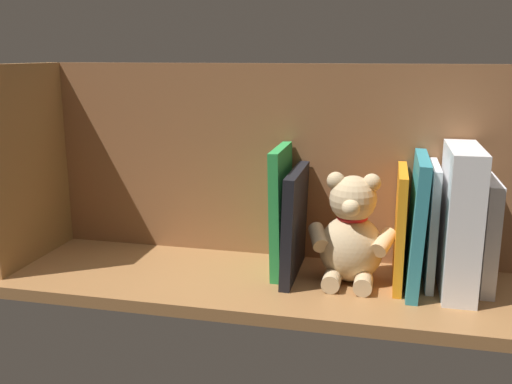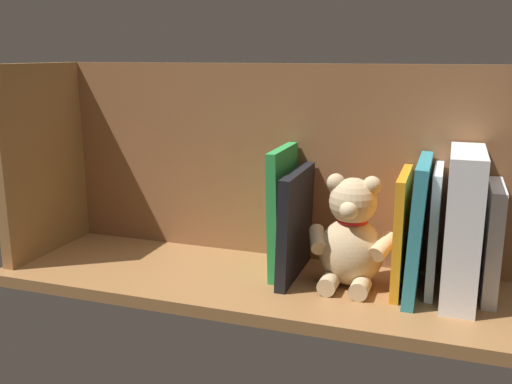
{
  "view_description": "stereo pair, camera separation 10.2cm",
  "coord_description": "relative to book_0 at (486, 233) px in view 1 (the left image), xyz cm",
  "views": [
    {
      "loc": [
        -22.34,
        96.67,
        40.13
      ],
      "look_at": [
        0.0,
        0.0,
        16.01
      ],
      "focal_mm": 40.24,
      "sensor_mm": 36.0,
      "label": 1
    },
    {
      "loc": [
        -32.14,
        93.86,
        40.13
      ],
      "look_at": [
        0.0,
        0.0,
        16.01
      ],
      "focal_mm": 40.24,
      "sensor_mm": 36.0,
      "label": 2
    }
  ],
  "objects": [
    {
      "name": "book_4",
      "position": [
        33.3,
        2.11,
        0.27
      ],
      "size": [
        2.53,
        18.15,
        19.86
      ],
      "primitive_type": "cube",
      "rotation": [
        0.0,
        -0.03,
        0.0
      ],
      "color": "black",
      "rests_on": "ground_plane"
    },
    {
      "name": "teddy_bear",
      "position": [
        22.96,
        2.99,
        -0.89
      ],
      "size": [
        16.13,
        12.7,
        19.87
      ],
      "rotation": [
        0.0,
        0.0,
        -0.02
      ],
      "color": "#D1B284",
      "rests_on": "ground_plane"
    },
    {
      "name": "book_2",
      "position": [
        11.94,
        2.32,
        1.89
      ],
      "size": [
        2.82,
        18.57,
        23.11
      ],
      "primitive_type": "cube",
      "rotation": [
        0.0,
        -0.04,
        0.0
      ],
      "color": "teal",
      "rests_on": "ground_plane"
    },
    {
      "name": "shelf_side_divider",
      "position": [
        85.72,
        4.85,
        9.47
      ],
      "size": [
        2.4,
        24.44,
        38.21
      ],
      "primitive_type": "cube",
      "color": "#9E6B3D",
      "rests_on": "ground_plane"
    },
    {
      "name": "shelf_back_panel",
      "position": [
        39.95,
        -8.11,
        9.47
      ],
      "size": [
        95.53,
        1.5,
        38.21
      ],
      "primitive_type": "cube",
      "color": "#915C37",
      "rests_on": "ground_plane"
    },
    {
      "name": "book_0",
      "position": [
        0.0,
        0.0,
        0.0
      ],
      "size": [
        2.35,
        13.93,
        19.27
      ],
      "primitive_type": "cube",
      "color": "silver",
      "rests_on": "ground_plane"
    },
    {
      "name": "book_3",
      "position": [
        14.65,
        1.21,
        0.62
      ],
      "size": [
        1.5,
        16.35,
        20.51
      ],
      "primitive_type": "cube",
      "color": "orange",
      "rests_on": "ground_plane"
    },
    {
      "name": "book_5",
      "position": [
        36.15,
        0.44,
        2.11
      ],
      "size": [
        2.38,
        14.81,
        23.52
      ],
      "primitive_type": "cube",
      "rotation": [
        0.0,
        0.02,
        0.0
      ],
      "color": "green",
      "rests_on": "ground_plane"
    },
    {
      "name": "book_1",
      "position": [
        9.29,
        0.05,
        1.09
      ],
      "size": [
        1.4,
        14.02,
        21.44
      ],
      "primitive_type": "cube",
      "color": "silver",
      "rests_on": "ground_plane"
    },
    {
      "name": "ground_plane",
      "position": [
        39.95,
        4.85,
        -10.73
      ],
      "size": [
        95.53,
        30.44,
        2.2
      ],
      "primitive_type": "cube",
      "color": "#9E6B3D"
    },
    {
      "name": "dictionary_thick_white",
      "position": [
        4.88,
        2.21,
        2.85
      ],
      "size": [
        5.49,
        18.15,
        24.97
      ],
      "primitive_type": "cube",
      "color": "white",
      "rests_on": "ground_plane"
    }
  ]
}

